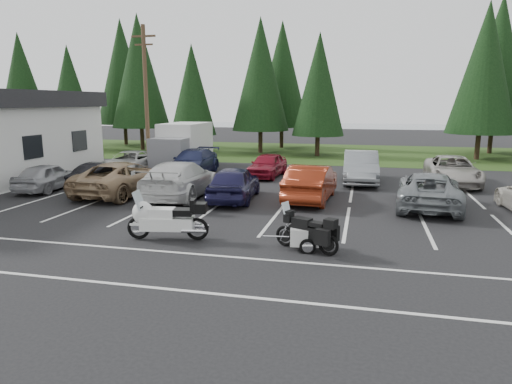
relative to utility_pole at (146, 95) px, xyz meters
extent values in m
plane|color=black|center=(10.00, -12.00, -4.70)|extent=(120.00, 120.00, 0.00)
cube|color=#213D13|center=(10.00, 12.00, -4.69)|extent=(80.00, 16.00, 0.01)
cube|color=slate|center=(14.00, 43.00, -4.70)|extent=(70.00, 50.00, 0.02)
cylinder|color=#473321|center=(0.00, 0.00, -0.20)|extent=(0.26, 0.26, 9.00)
cube|color=#473321|center=(0.00, 0.00, 3.60)|extent=(1.60, 0.12, 0.12)
cube|color=#473321|center=(0.00, 0.00, 3.10)|extent=(1.20, 0.10, 0.10)
cube|color=silver|center=(10.00, -10.00, -4.69)|extent=(32.00, 16.00, 0.01)
cylinder|color=#332316|center=(-18.00, 10.50, -3.45)|extent=(0.36, 0.36, 2.50)
cone|color=black|center=(-18.00, 10.50, 1.54)|extent=(4.58, 4.58, 8.84)
cylinder|color=#332316|center=(-12.00, 9.20, -3.62)|extent=(0.36, 0.36, 2.16)
cone|color=black|center=(-12.00, 9.20, 0.70)|extent=(3.96, 3.96, 7.65)
cylinder|color=#332316|center=(-6.00, 10.80, -3.31)|extent=(0.36, 0.36, 2.78)
cone|color=black|center=(-6.00, 10.80, 2.26)|extent=(5.10, 5.10, 9.86)
cylinder|color=#332316|center=(-0.50, 9.40, -3.64)|extent=(0.36, 0.36, 2.11)
cone|color=black|center=(-0.50, 9.40, 0.58)|extent=(3.87, 3.87, 7.48)
cylinder|color=#332316|center=(5.00, 10.90, -3.39)|extent=(0.36, 0.36, 2.62)
cone|color=black|center=(5.00, 10.90, 1.84)|extent=(4.80, 4.80, 9.27)
cylinder|color=#332316|center=(10.00, 9.60, -3.57)|extent=(0.36, 0.36, 2.26)
cone|color=black|center=(10.00, 9.60, 0.94)|extent=(4.14, 4.14, 7.99)
cylinder|color=#332316|center=(22.00, 10.10, -3.35)|extent=(0.36, 0.36, 2.69)
cone|color=black|center=(22.00, 10.10, 2.02)|extent=(4.93, 4.93, 9.52)
cylinder|color=#332316|center=(-10.00, 15.00, -3.26)|extent=(0.36, 0.36, 2.88)
cone|color=black|center=(-10.00, 15.00, 2.50)|extent=(5.28, 5.28, 10.20)
cylinder|color=#332316|center=(6.00, 15.50, -3.34)|extent=(0.36, 0.36, 2.71)
cone|color=black|center=(6.00, 15.50, 2.08)|extent=(4.97, 4.97, 9.61)
cylinder|color=#332316|center=(24.00, 14.80, -3.20)|extent=(0.36, 0.36, 3.00)
cone|color=black|center=(24.00, 14.80, 2.80)|extent=(5.50, 5.50, 10.62)
imported|color=#A5A6AA|center=(-1.43, -8.06, -4.02)|extent=(1.85, 4.07, 1.36)
imported|color=black|center=(1.38, -7.38, -4.00)|extent=(1.82, 4.35, 1.40)
imported|color=#917554|center=(2.72, -8.10, -3.92)|extent=(2.99, 5.79, 1.56)
imported|color=silver|center=(5.59, -8.15, -3.87)|extent=(2.58, 5.83, 1.66)
imported|color=#1A183D|center=(8.17, -8.17, -3.93)|extent=(2.16, 4.63, 1.53)
imported|color=maroon|center=(11.48, -7.41, -3.90)|extent=(1.98, 4.94, 1.60)
imported|color=slate|center=(16.36, -7.72, -3.97)|extent=(2.93, 5.48, 1.46)
imported|color=silver|center=(-0.22, -2.12, -4.03)|extent=(2.34, 4.86, 1.34)
imported|color=#1C2146|center=(3.76, -1.75, -3.95)|extent=(2.21, 5.20, 1.49)
imported|color=maroon|center=(8.25, -1.54, -4.01)|extent=(1.97, 4.15, 1.37)
imported|color=slate|center=(13.55, -2.21, -3.86)|extent=(1.94, 5.14, 1.67)
imported|color=#A39D96|center=(18.26, -1.70, -3.95)|extent=(2.57, 5.40, 1.49)
camera|label=1|loc=(13.70, -27.24, -0.40)|focal=32.00mm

